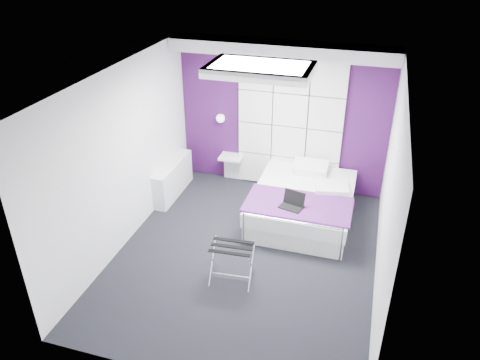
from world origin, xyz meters
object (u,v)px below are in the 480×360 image
object	(u,v)px
nightstand	(231,157)
luggage_rack	(232,263)
laptop	(292,203)
bed	(303,203)
radiator	(173,179)
wall_lamp	(221,118)

from	to	relation	value
nightstand	luggage_rack	size ratio (longest dim) A/B	0.74
luggage_rack	laptop	bearing A→B (deg)	60.92
bed	luggage_rack	xyz separation A→B (m)	(-0.64, -1.75, -0.01)
radiator	laptop	bearing A→B (deg)	-16.74
radiator	laptop	size ratio (longest dim) A/B	3.64
bed	wall_lamp	bearing A→B (deg)	152.15
bed	laptop	size ratio (longest dim) A/B	5.75
bed	nightstand	world-z (taller)	bed
radiator	bed	size ratio (longest dim) A/B	0.63
wall_lamp	luggage_rack	xyz separation A→B (m)	(1.01, -2.62, -0.95)
luggage_rack	wall_lamp	bearing A→B (deg)	106.89
nightstand	wall_lamp	bearing A→B (deg)	168.16
wall_lamp	luggage_rack	bearing A→B (deg)	-68.85
wall_lamp	laptop	distance (m)	2.21
bed	radiator	bearing A→B (deg)	177.22
wall_lamp	bed	size ratio (longest dim) A/B	0.08
bed	nightstand	size ratio (longest dim) A/B	4.66
luggage_rack	bed	bearing A→B (deg)	65.78
wall_lamp	nightstand	xyz separation A→B (m)	(0.19, -0.04, -0.72)
wall_lamp	nightstand	size ratio (longest dim) A/B	0.37
nightstand	laptop	distance (m)	1.95
bed	laptop	world-z (taller)	laptop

